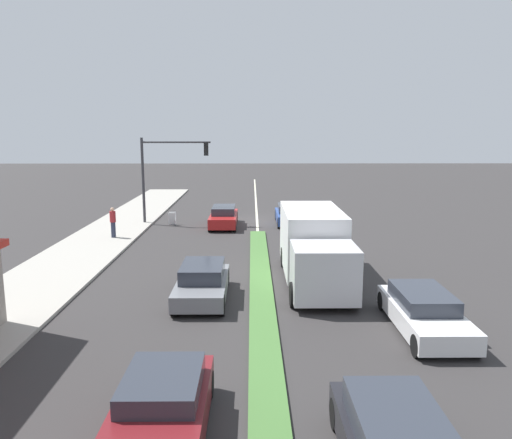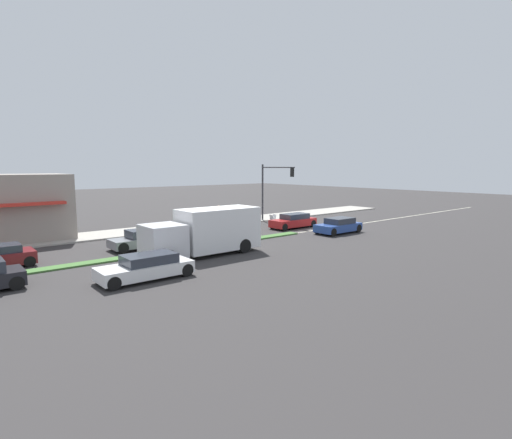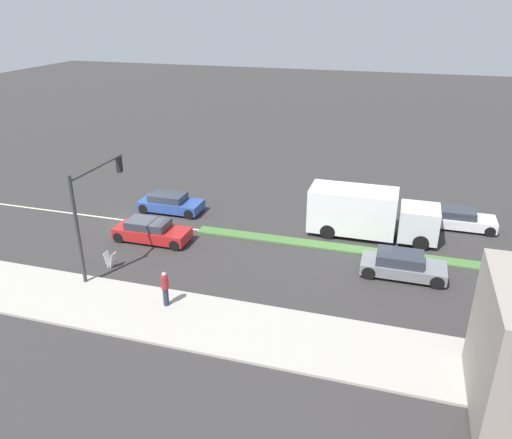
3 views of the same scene
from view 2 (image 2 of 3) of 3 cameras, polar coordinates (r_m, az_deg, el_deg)
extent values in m
plane|color=#333030|center=(25.39, -17.63, -5.24)|extent=(160.00, 160.00, 0.00)
cube|color=#A8A399|center=(33.63, -24.21, -2.38)|extent=(4.00, 73.00, 0.12)
cube|color=beige|center=(36.02, 9.94, -1.30)|extent=(0.16, 60.00, 0.01)
cube|color=gray|center=(34.24, -32.03, 1.46)|extent=(5.06, 8.16, 4.81)
cube|color=red|center=(31.36, -31.37, 1.78)|extent=(0.70, 6.53, 0.20)
cylinder|color=#333338|center=(40.35, 0.94, 3.91)|extent=(0.18, 0.18, 5.60)
cylinder|color=#333338|center=(38.59, 3.14, 7.45)|extent=(4.50, 0.12, 0.12)
cube|color=black|center=(37.18, 5.19, 6.74)|extent=(0.28, 0.24, 0.84)
sphere|color=red|center=(37.27, 5.34, 7.15)|extent=(0.18, 0.18, 0.18)
sphere|color=gold|center=(37.27, 5.33, 6.74)|extent=(0.18, 0.18, 0.18)
sphere|color=green|center=(37.28, 5.33, 6.32)|extent=(0.18, 0.18, 0.18)
cylinder|color=#282D42|center=(38.24, -5.34, 0.14)|extent=(0.26, 0.26, 0.89)
cylinder|color=maroon|center=(38.15, -5.35, 1.26)|extent=(0.34, 0.34, 0.62)
sphere|color=tan|center=(38.11, -5.36, 1.89)|extent=(0.22, 0.22, 0.22)
cube|color=silver|center=(39.09, 2.59, 0.11)|extent=(0.45, 0.21, 0.84)
cube|color=silver|center=(38.88, 2.24, 0.08)|extent=(0.45, 0.21, 0.84)
cube|color=silver|center=(23.63, -13.15, -3.00)|extent=(2.28, 2.20, 1.90)
cube|color=white|center=(25.49, -5.41, -1.28)|extent=(2.40, 5.10, 2.60)
cylinder|color=black|center=(22.75, -12.32, -5.36)|extent=(0.28, 0.90, 0.90)
cylinder|color=black|center=(24.65, -14.64, -4.44)|extent=(0.28, 0.90, 0.90)
cylinder|color=black|center=(25.54, -1.69, -3.78)|extent=(0.28, 0.90, 0.90)
cylinder|color=black|center=(27.25, -4.48, -3.09)|extent=(0.28, 0.90, 0.90)
cube|color=silver|center=(20.33, -15.55, -6.94)|extent=(1.82, 4.53, 0.59)
cube|color=#2D333D|center=(20.29, -15.02, -5.41)|extent=(1.54, 2.49, 0.46)
cylinder|color=black|center=(18.98, -19.66, -8.61)|extent=(0.22, 0.64, 0.64)
cylinder|color=black|center=(20.46, -21.23, -7.52)|extent=(0.22, 0.64, 0.64)
cylinder|color=black|center=(20.46, -9.85, -7.11)|extent=(0.22, 0.64, 0.64)
cylinder|color=black|center=(21.84, -11.97, -6.23)|extent=(0.22, 0.64, 0.64)
cylinder|color=black|center=(20.89, -31.01, -7.79)|extent=(0.22, 0.64, 0.64)
cylinder|color=black|center=(22.41, -31.63, -6.85)|extent=(0.22, 0.64, 0.64)
cube|color=#AD1E1E|center=(36.03, 5.31, -0.42)|extent=(1.71, 4.44, 0.64)
cube|color=#2D333D|center=(36.11, 5.57, 0.48)|extent=(1.45, 2.44, 0.47)
cylinder|color=black|center=(34.27, 4.06, -1.11)|extent=(0.22, 0.65, 0.65)
cylinder|color=black|center=(35.37, 2.38, -0.83)|extent=(0.22, 0.65, 0.65)
cylinder|color=black|center=(36.82, 8.11, -0.57)|extent=(0.22, 0.65, 0.65)
cylinder|color=black|center=(37.84, 6.43, -0.32)|extent=(0.22, 0.65, 0.65)
cube|color=slate|center=(27.97, -15.90, -3.03)|extent=(1.80, 4.23, 0.56)
cube|color=#2D333D|center=(27.96, -15.55, -1.88)|extent=(1.53, 2.33, 0.53)
cylinder|color=black|center=(26.65, -18.46, -3.91)|extent=(0.22, 0.71, 0.71)
cylinder|color=black|center=(28.13, -19.65, -3.37)|extent=(0.22, 0.71, 0.71)
cylinder|color=black|center=(27.98, -12.12, -3.16)|extent=(0.22, 0.71, 0.71)
cylinder|color=black|center=(29.39, -13.57, -2.69)|extent=(0.22, 0.71, 0.71)
cylinder|color=black|center=(25.30, -29.62, -5.22)|extent=(0.22, 0.61, 0.61)
cylinder|color=black|center=(26.87, -30.24, -4.56)|extent=(0.22, 0.61, 0.61)
cube|color=#284793|center=(33.77, 11.65, -1.10)|extent=(1.83, 4.15, 0.61)
cube|color=#2D333D|center=(33.86, 11.89, -0.16)|extent=(1.55, 2.28, 0.47)
cylinder|color=black|center=(32.03, 10.94, -1.82)|extent=(0.22, 0.67, 0.67)
cylinder|color=black|center=(33.07, 8.76, -1.48)|extent=(0.22, 0.67, 0.67)
cylinder|color=black|center=(34.60, 14.40, -1.23)|extent=(0.22, 0.67, 0.67)
cylinder|color=black|center=(35.57, 12.28, -0.93)|extent=(0.22, 0.67, 0.67)
camera|label=1|loc=(24.38, -56.13, 5.86)|focal=35.00mm
camera|label=3|loc=(50.83, -26.81, 15.30)|focal=35.00mm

